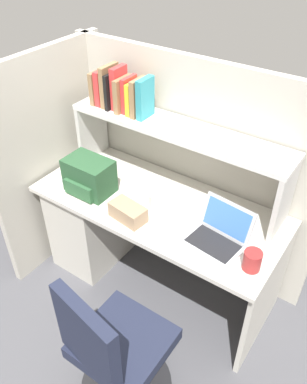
{
  "coord_description": "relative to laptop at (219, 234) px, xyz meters",
  "views": [
    {
      "loc": [
        1.08,
        -1.61,
        2.31
      ],
      "look_at": [
        0.0,
        -0.05,
        0.85
      ],
      "focal_mm": 37.25,
      "sensor_mm": 36.0,
      "label": 1
    }
  ],
  "objects": [
    {
      "name": "ground_plane",
      "position": [
        -0.47,
        0.09,
        -0.78
      ],
      "size": [
        8.0,
        8.0,
        0.0
      ],
      "primitive_type": "plane",
      "color": "#4C4C51"
    },
    {
      "name": "desk",
      "position": [
        -0.86,
        0.09,
        -0.38
      ],
      "size": [
        1.6,
        0.7,
        0.73
      ],
      "color": "beige",
      "rests_on": "ground_plane"
    },
    {
      "name": "cubicle_partition_rear",
      "position": [
        -0.47,
        0.47,
        -0.01
      ],
      "size": [
        1.84,
        0.05,
        1.55
      ],
      "primitive_type": "cube",
      "color": "#B2ADA0",
      "rests_on": "ground_plane"
    },
    {
      "name": "cubicle_partition_left",
      "position": [
        -1.32,
        0.04,
        -0.01
      ],
      "size": [
        0.05,
        1.06,
        1.55
      ],
      "primitive_type": "cube",
      "color": "#B2ADA0",
      "rests_on": "ground_plane"
    },
    {
      "name": "overhead_hutch",
      "position": [
        -0.47,
        0.29,
        0.3
      ],
      "size": [
        1.44,
        0.28,
        0.45
      ],
      "color": "beige",
      "rests_on": "desk"
    },
    {
      "name": "reference_books_on_shelf",
      "position": [
        -0.89,
        0.29,
        0.52
      ],
      "size": [
        0.41,
        0.19,
        0.27
      ],
      "color": "olive",
      "rests_on": "overhead_hutch"
    },
    {
      "name": "laptop",
      "position": [
        0.0,
        0.0,
        0.0
      ],
      "size": [
        0.34,
        0.3,
        0.22
      ],
      "color": "#B7BABF",
      "rests_on": "desk"
    },
    {
      "name": "backpack",
      "position": [
        -0.91,
        -0.05,
        0.06
      ],
      "size": [
        0.3,
        0.23,
        0.23
      ],
      "color": "#264C2D",
      "rests_on": "desk"
    },
    {
      "name": "computer_mouse",
      "position": [
        -1.11,
        -0.06,
        -0.03
      ],
      "size": [
        0.1,
        0.12,
        0.03
      ],
      "primitive_type": "cube",
      "rotation": [
        0.0,
        0.0,
        0.39
      ],
      "color": "silver",
      "rests_on": "desk"
    },
    {
      "name": "paper_cup",
      "position": [
        -0.46,
        0.04,
        -0.0
      ],
      "size": [
        0.08,
        0.08,
        0.1
      ],
      "primitive_type": "cylinder",
      "color": "white",
      "rests_on": "desk"
    },
    {
      "name": "tissue_box",
      "position": [
        -0.53,
        -0.14,
        -0.0
      ],
      "size": [
        0.23,
        0.15,
        0.1
      ],
      "primitive_type": "cube",
      "rotation": [
        0.0,
        0.0,
        -0.14
      ],
      "color": "#9E7F60",
      "rests_on": "desk"
    },
    {
      "name": "snack_canister",
      "position": [
        0.23,
        -0.08,
        0.01
      ],
      "size": [
        0.1,
        0.1,
        0.11
      ],
      "primitive_type": "cylinder",
      "color": "maroon",
      "rests_on": "desk"
    },
    {
      "name": "office_chair",
      "position": [
        -0.18,
        -0.72,
        -0.39
      ],
      "size": [
        0.52,
        0.52,
        0.93
      ],
      "rotation": [
        0.0,
        0.0,
        2.96
      ],
      "color": "black",
      "rests_on": "ground_plane"
    }
  ]
}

